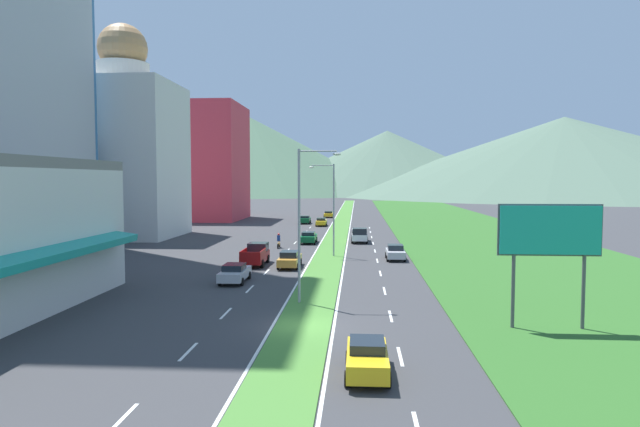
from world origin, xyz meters
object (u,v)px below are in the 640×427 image
Objects in this scene: car_4 at (309,237)px; street_lamp_mid at (331,204)px; car_2 at (305,220)px; car_6 at (290,259)px; billboard_roadside at (550,235)px; pickup_truck_0 at (360,235)px; motorcycle_rider at (279,242)px; pickup_truck_1 at (256,255)px; car_5 at (235,273)px; car_7 at (321,222)px; car_0 at (367,357)px; car_3 at (329,214)px; street_lamp_near at (303,216)px; car_1 at (395,252)px.

street_lamp_mid is at bearing -163.56° from car_4.
car_2 is 50.40m from car_6.
street_lamp_mid is at bearing 115.79° from billboard_roadside.
pickup_truck_0 is 2.70× the size of motorcycle_rider.
pickup_truck_1 is (-7.07, -6.16, -4.69)m from street_lamp_mid.
street_lamp_mid is at bearing -135.13° from motorcycle_rider.
car_5 is 0.98× the size of car_6.
car_0 is at bearing -174.67° from car_7.
motorcycle_rider reaches higher than car_4.
car_3 is at bearing -3.17° from pickup_truck_1.
car_3 is (-6.71, 95.09, -0.05)m from car_0.
pickup_truck_1 is 12.89m from motorcycle_rider.
street_lamp_near is at bearing -92.01° from street_lamp_mid.
pickup_truck_0 is at bearing -164.89° from car_7.
billboard_roadside reaches higher than car_4.
car_4 is at bearing -173.60° from car_2.
car_3 is 0.77× the size of pickup_truck_1.
car_4 is (-16.94, 39.70, -4.49)m from billboard_roadside.
car_3 is 0.88× the size of car_6.
motorcycle_rider is (0.39, 22.05, -0.03)m from car_5.
car_7 is (-2.83, 60.44, -5.15)m from street_lamp_near.
billboard_roadside is 88.98m from car_3.
motorcycle_rider is at bearing 12.28° from car_6.
car_2 is (-6.96, 42.65, -4.89)m from street_lamp_mid.
street_lamp_mid is 43.49m from car_2.
car_2 is 30.92m from car_4.
pickup_truck_1 is (-6.29, 16.16, -4.91)m from street_lamp_near.
pickup_truck_0 is (3.89, 35.55, -4.91)m from street_lamp_near.
motorcycle_rider reaches higher than car_7.
pickup_truck_0 is at bearing -171.94° from car_3.
billboard_roadside reaches higher than car_0.
motorcycle_rider reaches higher than car_6.
car_6 is (-0.13, -67.11, 0.07)m from car_3.
car_6 is 45.76m from car_7.
pickup_truck_0 is at bearing -166.56° from car_1.
car_1 is (3.49, 33.59, 0.01)m from car_0.
car_5 is at bearing 177.22° from car_3.
pickup_truck_0 is at bearing -19.64° from car_5.
car_6 is at bearing -179.94° from car_7.
car_5 is (-10.35, 20.30, 0.00)m from car_0.
car_3 is (-16.87, 87.25, -4.54)m from billboard_roadside.
car_1 is 2.04× the size of motorcycle_rider.
street_lamp_near reaches higher than car_2.
car_7 is (-17.03, 65.90, -4.52)m from billboard_roadside.
car_6 is (-6.84, 27.99, 0.02)m from car_0.
car_7 is (-0.09, 26.20, -0.03)m from car_4.
car_6 is at bearing 179.85° from car_4.
pickup_truck_1 is (-10.35, 29.47, 0.21)m from car_0.
car_3 is at bearing 91.86° from street_lamp_near.
pickup_truck_0 is (6.72, -24.89, 0.24)m from car_7.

